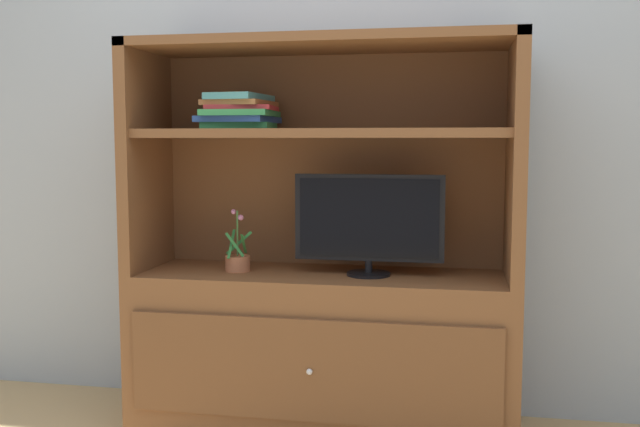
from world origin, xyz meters
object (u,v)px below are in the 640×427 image
tv_monitor (369,222)px  magazine_stack (240,112)px  media_console (323,309)px  potted_plant (238,261)px

tv_monitor → magazine_stack: magazine_stack is taller
media_console → tv_monitor: (0.19, -0.02, 0.37)m
media_console → tv_monitor: media_console is taller
media_console → potted_plant: 0.40m
magazine_stack → tv_monitor: bearing=-2.0°
tv_monitor → potted_plant: tv_monitor is taller
media_console → magazine_stack: 0.87m
potted_plant → magazine_stack: (0.01, 0.02, 0.61)m
tv_monitor → potted_plant: size_ratio=2.33×
tv_monitor → magazine_stack: (-0.53, 0.02, 0.44)m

